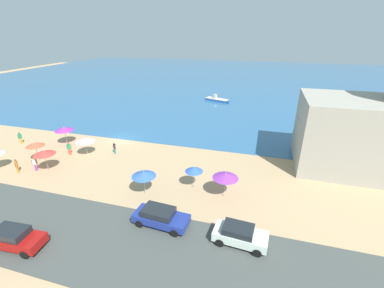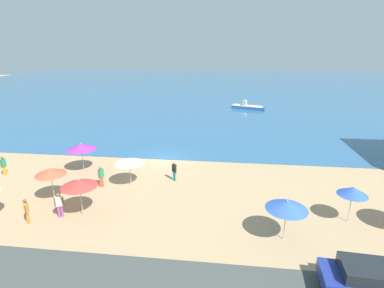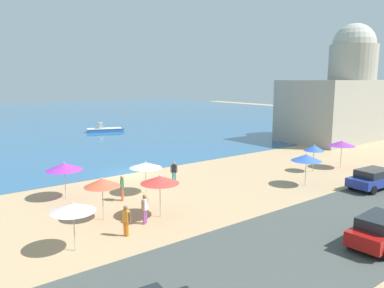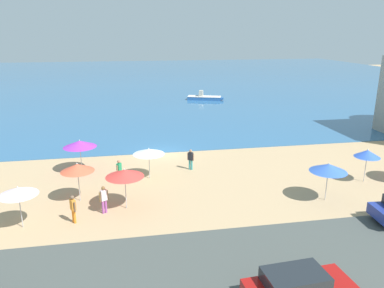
{
  "view_description": "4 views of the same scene",
  "coord_description": "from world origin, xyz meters",
  "px_view_note": "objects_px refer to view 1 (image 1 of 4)",
  "views": [
    {
      "loc": [
        19.4,
        -30.41,
        14.59
      ],
      "look_at": [
        11.29,
        -1.87,
        1.42
      ],
      "focal_mm": 24.0,
      "sensor_mm": 36.0,
      "label": 1
    },
    {
      "loc": [
        5.81,
        -26.49,
        10.47
      ],
      "look_at": [
        2.75,
        -0.74,
        1.94
      ],
      "focal_mm": 28.0,
      "sensor_mm": 36.0,
      "label": 2
    },
    {
      "loc": [
        -14.56,
        -28.42,
        8.05
      ],
      "look_at": [
        6.53,
        -0.64,
        2.03
      ],
      "focal_mm": 35.0,
      "sensor_mm": 36.0,
      "label": 3
    },
    {
      "loc": [
        -3.03,
        -31.48,
        10.31
      ],
      "look_at": [
        1.9,
        -4.41,
        2.04
      ],
      "focal_mm": 35.0,
      "sensor_mm": 36.0,
      "label": 4
    }
  ],
  "objects_px": {
    "beach_umbrella_1": "(225,176)",
    "bather_4": "(69,148)",
    "beach_umbrella_0": "(144,174)",
    "parked_car_2": "(160,216)",
    "parked_car_3": "(240,235)",
    "beach_umbrella_2": "(85,140)",
    "beach_umbrella_3": "(35,144)",
    "beach_umbrella_5": "(64,129)",
    "skiff_nearshore": "(217,100)",
    "bather_2": "(115,148)",
    "parked_car_4": "(14,238)",
    "bather_1": "(20,137)",
    "bather_3": "(35,163)",
    "beach_umbrella_7": "(44,153)",
    "bather_0": "(16,165)",
    "beach_umbrella_4": "(194,169)"
  },
  "relations": [
    {
      "from": "beach_umbrella_1",
      "to": "bather_4",
      "type": "xyz_separation_m",
      "value": [
        -20.44,
        3.54,
        -1.32
      ]
    },
    {
      "from": "beach_umbrella_0",
      "to": "beach_umbrella_1",
      "type": "relative_size",
      "value": 0.97
    },
    {
      "from": "parked_car_2",
      "to": "parked_car_3",
      "type": "distance_m",
      "value": 6.4
    },
    {
      "from": "beach_umbrella_2",
      "to": "beach_umbrella_3",
      "type": "relative_size",
      "value": 0.91
    },
    {
      "from": "beach_umbrella_5",
      "to": "skiff_nearshore",
      "type": "relative_size",
      "value": 0.45
    },
    {
      "from": "beach_umbrella_5",
      "to": "bather_4",
      "type": "height_order",
      "value": "beach_umbrella_5"
    },
    {
      "from": "parked_car_2",
      "to": "skiff_nearshore",
      "type": "distance_m",
      "value": 40.8
    },
    {
      "from": "beach_umbrella_3",
      "to": "beach_umbrella_0",
      "type": "bearing_deg",
      "value": -9.89
    },
    {
      "from": "bather_2",
      "to": "parked_car_3",
      "type": "distance_m",
      "value": 20.25
    },
    {
      "from": "parked_car_2",
      "to": "parked_car_4",
      "type": "relative_size",
      "value": 1.08
    },
    {
      "from": "bather_4",
      "to": "parked_car_3",
      "type": "distance_m",
      "value": 24.28
    },
    {
      "from": "beach_umbrella_0",
      "to": "bather_4",
      "type": "bearing_deg",
      "value": 158.2
    },
    {
      "from": "beach_umbrella_2",
      "to": "bather_2",
      "type": "height_order",
      "value": "beach_umbrella_2"
    },
    {
      "from": "bather_1",
      "to": "parked_car_3",
      "type": "height_order",
      "value": "bather_1"
    },
    {
      "from": "beach_umbrella_5",
      "to": "parked_car_2",
      "type": "relative_size",
      "value": 0.55
    },
    {
      "from": "beach_umbrella_3",
      "to": "parked_car_2",
      "type": "distance_m",
      "value": 19.68
    },
    {
      "from": "parked_car_2",
      "to": "parked_car_4",
      "type": "distance_m",
      "value": 10.59
    },
    {
      "from": "beach_umbrella_2",
      "to": "bather_3",
      "type": "distance_m",
      "value": 5.98
    },
    {
      "from": "beach_umbrella_1",
      "to": "parked_car_4",
      "type": "xyz_separation_m",
      "value": [
        -13.65,
        -10.43,
        -1.41
      ]
    },
    {
      "from": "beach_umbrella_7",
      "to": "bather_0",
      "type": "xyz_separation_m",
      "value": [
        -2.91,
        -1.29,
        -1.35
      ]
    },
    {
      "from": "bather_0",
      "to": "parked_car_2",
      "type": "xyz_separation_m",
      "value": [
        18.58,
        -3.51,
        -0.08
      ]
    },
    {
      "from": "beach_umbrella_1",
      "to": "bather_3",
      "type": "relative_size",
      "value": 1.52
    },
    {
      "from": "beach_umbrella_7",
      "to": "parked_car_2",
      "type": "xyz_separation_m",
      "value": [
        15.67,
        -4.8,
        -1.43
      ]
    },
    {
      "from": "bather_0",
      "to": "bather_4",
      "type": "height_order",
      "value": "bather_4"
    },
    {
      "from": "bather_3",
      "to": "beach_umbrella_3",
      "type": "bearing_deg",
      "value": 128.57
    },
    {
      "from": "bather_2",
      "to": "bather_0",
      "type": "bearing_deg",
      "value": -137.98
    },
    {
      "from": "beach_umbrella_0",
      "to": "beach_umbrella_5",
      "type": "bearing_deg",
      "value": 153.11
    },
    {
      "from": "beach_umbrella_2",
      "to": "beach_umbrella_3",
      "type": "bearing_deg",
      "value": -146.76
    },
    {
      "from": "bather_3",
      "to": "parked_car_2",
      "type": "bearing_deg",
      "value": -14.54
    },
    {
      "from": "parked_car_2",
      "to": "bather_2",
      "type": "bearing_deg",
      "value": 134.98
    },
    {
      "from": "beach_umbrella_1",
      "to": "bather_4",
      "type": "bearing_deg",
      "value": 170.16
    },
    {
      "from": "beach_umbrella_1",
      "to": "parked_car_4",
      "type": "height_order",
      "value": "beach_umbrella_1"
    },
    {
      "from": "beach_umbrella_2",
      "to": "skiff_nearshore",
      "type": "xyz_separation_m",
      "value": [
        10.82,
        31.24,
        -1.64
      ]
    },
    {
      "from": "beach_umbrella_7",
      "to": "bather_1",
      "type": "bearing_deg",
      "value": 151.17
    },
    {
      "from": "beach_umbrella_0",
      "to": "beach_umbrella_7",
      "type": "distance_m",
      "value": 12.56
    },
    {
      "from": "beach_umbrella_7",
      "to": "parked_car_2",
      "type": "distance_m",
      "value": 16.45
    },
    {
      "from": "parked_car_3",
      "to": "parked_car_4",
      "type": "distance_m",
      "value": 16.4
    },
    {
      "from": "beach_umbrella_1",
      "to": "beach_umbrella_5",
      "type": "bearing_deg",
      "value": 164.68
    },
    {
      "from": "beach_umbrella_1",
      "to": "beach_umbrella_5",
      "type": "distance_m",
      "value": 24.16
    },
    {
      "from": "beach_umbrella_1",
      "to": "parked_car_2",
      "type": "relative_size",
      "value": 0.56
    },
    {
      "from": "parked_car_4",
      "to": "bather_3",
      "type": "bearing_deg",
      "value": 128.95
    },
    {
      "from": "beach_umbrella_1",
      "to": "bather_3",
      "type": "xyz_separation_m",
      "value": [
        -21.31,
        -0.95,
        -1.33
      ]
    },
    {
      "from": "beach_umbrella_7",
      "to": "parked_car_3",
      "type": "distance_m",
      "value": 22.69
    },
    {
      "from": "parked_car_4",
      "to": "skiff_nearshore",
      "type": "height_order",
      "value": "parked_car_4"
    },
    {
      "from": "beach_umbrella_4",
      "to": "beach_umbrella_5",
      "type": "distance_m",
      "value": 20.88
    },
    {
      "from": "beach_umbrella_3",
      "to": "bather_3",
      "type": "xyz_separation_m",
      "value": [
        1.61,
        -2.02,
        -1.27
      ]
    },
    {
      "from": "bather_1",
      "to": "bather_3",
      "type": "relative_size",
      "value": 0.99
    },
    {
      "from": "bather_1",
      "to": "beach_umbrella_7",
      "type": "bearing_deg",
      "value": -28.83
    },
    {
      "from": "beach_umbrella_3",
      "to": "bather_0",
      "type": "bearing_deg",
      "value": -90.54
    },
    {
      "from": "bather_4",
      "to": "parked_car_2",
      "type": "bearing_deg",
      "value": -28.95
    }
  ]
}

